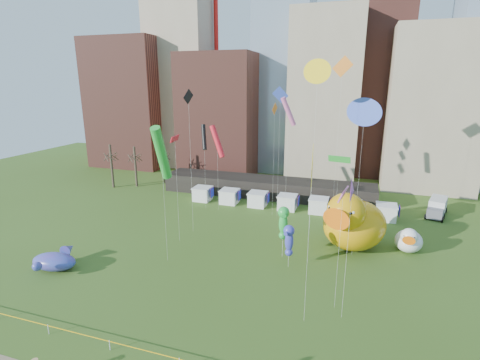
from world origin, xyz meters
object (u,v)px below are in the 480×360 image
(whale_inflatable, at_px, (55,260))
(box_truck, at_px, (437,207))
(seahorse_green, at_px, (283,220))
(seahorse_purple, at_px, (289,238))
(big_duck, at_px, (353,222))
(small_duck, at_px, (409,240))

(whale_inflatable, relative_size, box_truck, 1.00)
(box_truck, bearing_deg, seahorse_green, -117.16)
(seahorse_green, distance_m, box_truck, 29.45)
(seahorse_green, bearing_deg, seahorse_purple, -77.25)
(big_duck, bearing_deg, seahorse_purple, -109.75)
(small_duck, xyz_separation_m, box_truck, (5.78, 15.22, -0.22))
(box_truck, bearing_deg, big_duck, -110.73)
(seahorse_purple, height_order, box_truck, seahorse_purple)
(seahorse_green, distance_m, whale_inflatable, 25.92)
(box_truck, bearing_deg, whale_inflatable, -127.52)
(big_duck, height_order, small_duck, big_duck)
(small_duck, relative_size, box_truck, 0.71)
(seahorse_green, height_order, box_truck, seahorse_green)
(big_duck, distance_m, seahorse_green, 9.11)
(seahorse_purple, bearing_deg, box_truck, 63.89)
(seahorse_green, xyz_separation_m, box_truck, (20.13, 21.25, -3.32))
(seahorse_purple, height_order, whale_inflatable, seahorse_purple)
(small_duck, height_order, whale_inflatable, small_duck)
(small_duck, distance_m, whale_inflatable, 41.22)
(small_duck, xyz_separation_m, seahorse_green, (-14.34, -6.03, 3.10))
(seahorse_green, xyz_separation_m, seahorse_purple, (1.14, -2.22, -1.11))
(big_duck, distance_m, whale_inflatable, 34.74)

